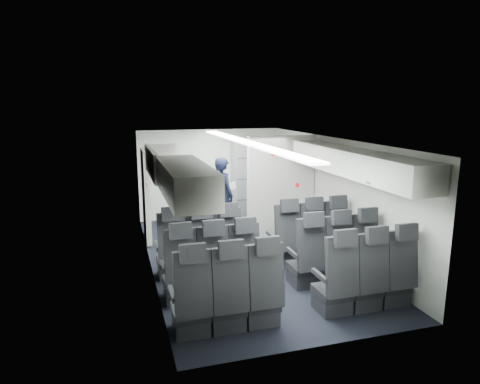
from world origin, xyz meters
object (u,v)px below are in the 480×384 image
flight_attendant (223,195)px  carry_on_bag (165,165)px  seat_row_rear (300,290)px  galley_unit (250,179)px  boarding_door (146,195)px  seat_row_mid (275,265)px  seat_row_front (256,246)px

flight_attendant → carry_on_bag: (-1.41, -1.79, 0.96)m
seat_row_rear → carry_on_bag: size_ratio=7.58×
galley_unit → carry_on_bag: bearing=-130.2°
galley_unit → flight_attendant: (-0.95, -1.01, -0.13)m
boarding_door → seat_row_rear: bearing=-67.1°
seat_row_mid → flight_attendant: (-0.00, 3.14, 0.42)m
seat_row_mid → boarding_door: bearing=118.8°
seat_row_mid → boarding_door: 3.45m
seat_row_rear → boarding_door: boarding_door is taller
seat_row_mid → flight_attendant: size_ratio=2.03×
seat_row_rear → carry_on_bag: bearing=122.2°
seat_row_rear → seat_row_front: bearing=90.0°
seat_row_mid → flight_attendant: flight_attendant is taller
seat_row_front → boarding_door: size_ratio=1.79×
seat_row_mid → galley_unit: (0.95, 4.15, 0.55)m
seat_row_mid → boarding_door: (-1.64, 2.99, 0.55)m
seat_row_rear → flight_attendant: 4.07m
seat_row_mid → seat_row_rear: (0.00, -0.90, 0.00)m
seat_row_rear → galley_unit: 5.17m
flight_attendant → carry_on_bag: carry_on_bag is taller
carry_on_bag → seat_row_front: bearing=-32.9°
seat_row_front → seat_row_mid: same height
seat_row_mid → seat_row_rear: 0.90m
seat_row_front → seat_row_mid: (0.00, -0.90, 0.00)m
seat_row_front → seat_row_mid: 0.90m
galley_unit → seat_row_mid: bearing=-102.9°
carry_on_bag → seat_row_rear: bearing=-73.1°
seat_row_front → galley_unit: bearing=73.7°
seat_row_rear → carry_on_bag: (-1.42, 2.25, 1.38)m
flight_attendant → galley_unit: bearing=-67.0°
galley_unit → boarding_door: size_ratio=1.02×
flight_attendant → seat_row_mid: bearing=156.5°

